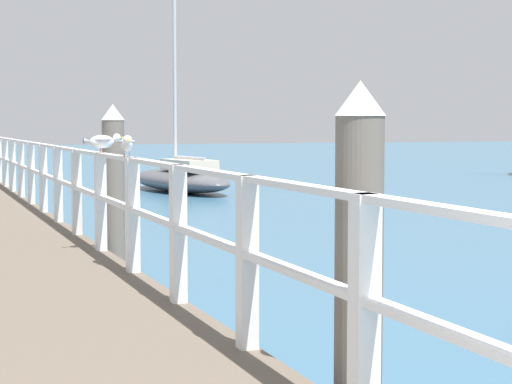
{
  "coord_description": "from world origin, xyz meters",
  "views": [
    {
      "loc": [
        -0.6,
        -1.39,
        1.9
      ],
      "look_at": [
        2.48,
        6.73,
        1.24
      ],
      "focal_mm": 63.63,
      "sensor_mm": 36.0,
      "label": 1
    }
  ],
  "objects_px": {
    "dock_piling_near": "(359,266)",
    "seagull_background": "(103,141)",
    "boat_4": "(180,178)",
    "seagull_foreground": "(127,143)",
    "dock_piling_far": "(114,188)"
  },
  "relations": [
    {
      "from": "dock_piling_near",
      "to": "boat_4",
      "type": "xyz_separation_m",
      "value": [
        4.56,
        19.65,
        -0.7
      ]
    },
    {
      "from": "dock_piling_near",
      "to": "seagull_background",
      "type": "relative_size",
      "value": 4.49
    },
    {
      "from": "dock_piling_far",
      "to": "seagull_foreground",
      "type": "bearing_deg",
      "value": -98.72
    },
    {
      "from": "seagull_foreground",
      "to": "seagull_background",
      "type": "bearing_deg",
      "value": -79.95
    },
    {
      "from": "seagull_foreground",
      "to": "boat_4",
      "type": "height_order",
      "value": "boat_4"
    },
    {
      "from": "dock_piling_near",
      "to": "seagull_foreground",
      "type": "relative_size",
      "value": 4.5
    },
    {
      "from": "seagull_background",
      "to": "boat_4",
      "type": "xyz_separation_m",
      "value": [
        4.94,
        14.08,
        -1.32
      ]
    },
    {
      "from": "boat_4",
      "to": "seagull_background",
      "type": "bearing_deg",
      "value": -119.38
    },
    {
      "from": "dock_piling_near",
      "to": "boat_4",
      "type": "distance_m",
      "value": 20.18
    },
    {
      "from": "dock_piling_near",
      "to": "seagull_foreground",
      "type": "bearing_deg",
      "value": 95.09
    },
    {
      "from": "dock_piling_far",
      "to": "seagull_background",
      "type": "relative_size",
      "value": 4.49
    },
    {
      "from": "boat_4",
      "to": "seagull_foreground",
      "type": "bearing_deg",
      "value": -117.9
    },
    {
      "from": "seagull_foreground",
      "to": "seagull_background",
      "type": "relative_size",
      "value": 1.0
    },
    {
      "from": "seagull_background",
      "to": "seagull_foreground",
      "type": "bearing_deg",
      "value": -4.6
    },
    {
      "from": "seagull_foreground",
      "to": "boat_4",
      "type": "distance_m",
      "value": 16.19
    }
  ]
}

